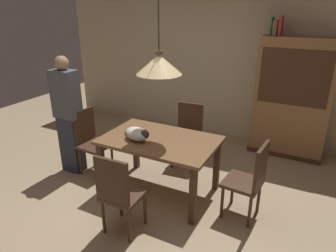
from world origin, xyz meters
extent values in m
plane|color=tan|center=(0.00, 0.00, 0.00)|extent=(10.00, 10.00, 0.00)
cube|color=beige|center=(0.00, 2.65, 1.45)|extent=(6.40, 0.10, 2.90)
cube|color=brown|center=(-0.01, 0.39, 0.73)|extent=(1.40, 0.90, 0.04)
cube|color=#472D1E|center=(-0.63, 0.00, 0.35)|extent=(0.07, 0.07, 0.71)
cube|color=#472D1E|center=(0.61, 0.00, 0.35)|extent=(0.07, 0.07, 0.71)
cube|color=#472D1E|center=(-0.63, 0.78, 0.35)|extent=(0.07, 0.07, 0.71)
cube|color=#472D1E|center=(0.61, 0.78, 0.35)|extent=(0.07, 0.07, 0.71)
cube|color=#472D1E|center=(-0.01, -0.41, 0.43)|extent=(0.41, 0.41, 0.04)
cube|color=#40291B|center=(-0.01, -0.59, 0.69)|extent=(0.38, 0.05, 0.48)
cylinder|color=#472D1E|center=(0.14, -0.24, 0.21)|extent=(0.04, 0.04, 0.41)
cylinder|color=#472D1E|center=(-0.18, -0.25, 0.21)|extent=(0.04, 0.04, 0.41)
cylinder|color=#472D1E|center=(0.15, -0.56, 0.21)|extent=(0.04, 0.04, 0.41)
cylinder|color=#472D1E|center=(-0.17, -0.57, 0.21)|extent=(0.04, 0.04, 0.41)
cube|color=#472D1E|center=(-0.01, 1.19, 0.43)|extent=(0.43, 0.43, 0.04)
cube|color=#40291B|center=(-0.03, 1.37, 0.69)|extent=(0.38, 0.07, 0.48)
cylinder|color=#472D1E|center=(-0.16, 1.02, 0.21)|extent=(0.04, 0.04, 0.41)
cylinder|color=#472D1E|center=(0.16, 1.05, 0.21)|extent=(0.04, 0.04, 0.41)
cylinder|color=#472D1E|center=(-0.19, 1.34, 0.21)|extent=(0.04, 0.04, 0.41)
cylinder|color=#472D1E|center=(0.13, 1.37, 0.21)|extent=(0.04, 0.04, 0.41)
cube|color=#472D1E|center=(-1.06, 0.39, 0.43)|extent=(0.43, 0.43, 0.04)
cube|color=#40291B|center=(-1.24, 0.41, 0.69)|extent=(0.07, 0.38, 0.48)
cylinder|color=#472D1E|center=(-0.92, 0.22, 0.21)|extent=(0.04, 0.04, 0.41)
cylinder|color=#472D1E|center=(-0.89, 0.54, 0.21)|extent=(0.04, 0.04, 0.41)
cylinder|color=#472D1E|center=(-1.24, 0.25, 0.21)|extent=(0.04, 0.04, 0.41)
cylinder|color=#472D1E|center=(-1.21, 0.57, 0.21)|extent=(0.04, 0.04, 0.41)
cube|color=#472D1E|center=(1.04, 0.39, 0.43)|extent=(0.43, 0.43, 0.04)
cube|color=#40291B|center=(1.21, 0.38, 0.69)|extent=(0.07, 0.38, 0.48)
cylinder|color=#472D1E|center=(0.89, 0.57, 0.21)|extent=(0.04, 0.04, 0.41)
cylinder|color=#472D1E|center=(0.86, 0.25, 0.21)|extent=(0.04, 0.04, 0.41)
cylinder|color=#472D1E|center=(1.21, 0.54, 0.21)|extent=(0.04, 0.04, 0.41)
cylinder|color=#472D1E|center=(1.18, 0.22, 0.21)|extent=(0.04, 0.04, 0.41)
ellipsoid|color=silver|center=(-0.25, 0.25, 0.82)|extent=(0.40, 0.33, 0.15)
sphere|color=#333338|center=(-0.13, 0.23, 0.85)|extent=(0.11, 0.11, 0.11)
cylinder|color=#333338|center=(-0.37, 0.31, 0.78)|extent=(0.18, 0.04, 0.04)
cone|color=beige|center=(-0.01, 0.39, 1.66)|extent=(0.52, 0.52, 0.22)
cylinder|color=#513D23|center=(-0.01, 0.39, 1.79)|extent=(0.08, 0.08, 0.04)
cube|color=olive|center=(1.26, 2.32, 0.93)|extent=(1.10, 0.44, 1.85)
cube|color=#472D1E|center=(1.26, 2.10, 1.29)|extent=(0.97, 0.01, 0.81)
cube|color=#472D1E|center=(1.26, 2.32, 0.04)|extent=(1.12, 0.45, 0.08)
cube|color=#427A4C|center=(0.83, 2.32, 1.98)|extent=(0.03, 0.20, 0.26)
cube|color=brown|center=(0.89, 2.32, 1.96)|extent=(0.06, 0.24, 0.22)
cube|color=#B73833|center=(0.96, 2.32, 1.99)|extent=(0.04, 0.22, 0.28)
cube|color=#2D3347|center=(-1.42, 0.31, 0.41)|extent=(0.30, 0.20, 0.83)
cube|color=#4C515B|center=(-1.42, 0.31, 1.16)|extent=(0.36, 0.22, 0.66)
sphere|color=#A37A5B|center=(-1.42, 0.31, 1.57)|extent=(0.19, 0.19, 0.19)
camera|label=1|loc=(1.64, -2.60, 2.29)|focal=32.69mm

